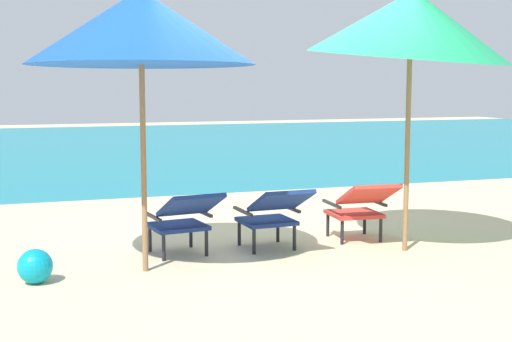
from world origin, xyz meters
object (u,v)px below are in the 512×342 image
(lounge_chair_left, at_px, (184,217))
(beach_umbrella_right, at_px, (411,24))
(lounge_chair_right, at_px, (361,205))
(beach_umbrella_left, at_px, (141,27))
(lounge_chair_center, at_px, (273,212))
(beach_ball, at_px, (35,266))

(lounge_chair_left, bearing_deg, beach_umbrella_right, -11.24)
(lounge_chair_right, xyz_separation_m, beach_umbrella_left, (-2.37, -0.40, 1.76))
(lounge_chair_left, xyz_separation_m, lounge_chair_right, (1.92, 0.04, 0.00))
(lounge_chair_center, distance_m, lounge_chair_right, 1.02)
(lounge_chair_left, height_order, beach_umbrella_left, beach_umbrella_left)
(lounge_chair_center, height_order, beach_umbrella_left, beach_umbrella_left)
(lounge_chair_right, xyz_separation_m, beach_umbrella_right, (0.26, -0.47, 1.85))
(lounge_chair_center, xyz_separation_m, beach_ball, (-2.30, -0.42, -0.26))
(lounge_chair_left, bearing_deg, lounge_chair_center, -2.63)
(lounge_chair_center, distance_m, beach_ball, 2.35)
(beach_umbrella_left, distance_m, beach_ball, 2.23)
(lounge_chair_left, xyz_separation_m, beach_umbrella_right, (2.19, -0.43, 1.85))
(beach_umbrella_right, bearing_deg, lounge_chair_center, 162.94)
(lounge_chair_center, xyz_separation_m, beach_umbrella_right, (1.28, -0.39, 1.85))
(lounge_chair_left, distance_m, lounge_chair_center, 0.91)
(beach_ball, bearing_deg, lounge_chair_center, 10.43)
(lounge_chair_left, height_order, lounge_chair_right, same)
(beach_umbrella_right, xyz_separation_m, beach_ball, (-3.58, -0.03, -2.11))
(lounge_chair_left, relative_size, lounge_chair_right, 1.03)
(lounge_chair_center, bearing_deg, beach_umbrella_right, -17.06)
(lounge_chair_left, distance_m, lounge_chair_right, 1.92)
(lounge_chair_left, xyz_separation_m, lounge_chair_center, (0.91, -0.04, 0.00))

